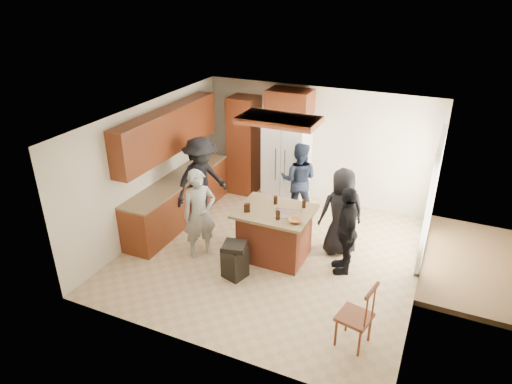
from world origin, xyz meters
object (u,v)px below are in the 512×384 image
at_px(person_behind_right, 341,212).
at_px(person_front_left, 199,214).
at_px(person_counter, 201,182).
at_px(trash_bin, 235,260).
at_px(person_side_right, 346,230).
at_px(person_behind_left, 299,180).
at_px(spindle_chair, 356,317).
at_px(kitchen_island, 275,233).
at_px(refrigerator, 287,162).

bearing_deg(person_behind_right, person_front_left, -3.17).
xyz_separation_m(person_front_left, person_counter, (-0.55, 1.00, 0.09)).
bearing_deg(trash_bin, person_front_left, 157.35).
relative_size(person_side_right, trash_bin, 2.46).
distance_m(person_behind_left, spindle_chair, 3.77).
bearing_deg(person_counter, person_side_right, -75.04).
distance_m(person_front_left, person_side_right, 2.51).
bearing_deg(kitchen_island, person_counter, 163.26).
bearing_deg(person_front_left, refrigerator, 28.93).
distance_m(refrigerator, kitchen_island, 2.30).
distance_m(person_side_right, trash_bin, 1.89).
bearing_deg(spindle_chair, person_behind_right, 109.97).
distance_m(person_front_left, kitchen_island, 1.35).
bearing_deg(kitchen_island, spindle_chair, -40.67).
height_order(person_counter, trash_bin, person_counter).
bearing_deg(spindle_chair, trash_bin, 161.65).
relative_size(person_counter, trash_bin, 2.88).
height_order(kitchen_island, trash_bin, kitchen_island).
bearing_deg(person_side_right, spindle_chair, -1.99).
relative_size(refrigerator, spindle_chair, 1.81).
distance_m(person_behind_left, person_counter, 1.98).
relative_size(kitchen_island, spindle_chair, 1.29).
xyz_separation_m(person_behind_left, person_counter, (-1.61, -1.14, 0.12)).
xyz_separation_m(person_front_left, trash_bin, (0.85, -0.35, -0.49)).
height_order(person_behind_right, person_counter, person_counter).
xyz_separation_m(person_side_right, person_counter, (-2.99, 0.43, 0.13)).
height_order(person_side_right, person_counter, person_counter).
height_order(person_side_right, spindle_chair, person_side_right).
xyz_separation_m(person_behind_left, spindle_chair, (1.94, -3.21, -0.33)).
distance_m(person_behind_right, person_side_right, 0.57).
bearing_deg(trash_bin, person_behind_left, 85.02).
xyz_separation_m(person_side_right, refrigerator, (-1.84, 2.08, 0.13)).
bearing_deg(refrigerator, trash_bin, -85.38).
relative_size(person_behind_left, refrigerator, 0.87).
xyz_separation_m(person_front_left, person_side_right, (2.44, 0.56, -0.04)).
bearing_deg(person_side_right, person_behind_right, -178.50).
xyz_separation_m(kitchen_island, trash_bin, (-0.37, -0.82, -0.16)).
height_order(person_behind_right, kitchen_island, person_behind_right).
xyz_separation_m(person_behind_left, kitchen_island, (0.15, -1.67, -0.31)).
xyz_separation_m(person_counter, kitchen_island, (1.76, -0.53, -0.43)).
distance_m(person_behind_right, trash_bin, 2.05).
distance_m(person_behind_left, trash_bin, 2.55).
height_order(person_front_left, trash_bin, person_front_left).
height_order(person_front_left, refrigerator, refrigerator).
relative_size(person_front_left, person_behind_right, 1.01).
height_order(person_front_left, person_counter, person_counter).
xyz_separation_m(person_front_left, kitchen_island, (1.22, 0.47, -0.34)).
xyz_separation_m(person_behind_left, refrigerator, (-0.46, 0.51, 0.11)).
bearing_deg(person_side_right, person_behind_left, -159.93).
relative_size(person_behind_right, kitchen_island, 1.26).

